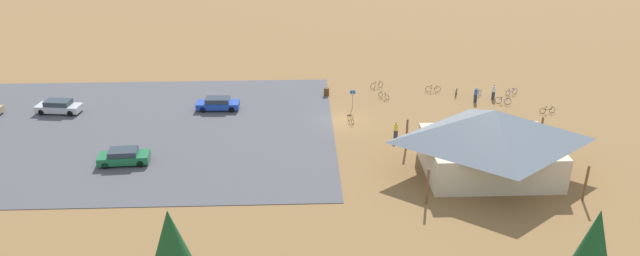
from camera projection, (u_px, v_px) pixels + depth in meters
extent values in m
plane|color=olive|center=(342.00, 121.00, 62.59)|extent=(160.00, 160.00, 0.00)
cube|color=#4C4C51|center=(112.00, 132.00, 60.06)|extent=(43.83, 28.66, 0.05)
cube|color=beige|center=(489.00, 157.00, 51.74)|extent=(10.79, 7.83, 3.07)
pyramid|color=slate|center=(493.00, 126.00, 50.53)|extent=(12.82, 9.85, 2.79)
cylinder|color=brown|center=(541.00, 132.00, 56.31)|extent=(0.20, 0.20, 3.07)
cylinder|color=brown|center=(407.00, 135.00, 55.87)|extent=(0.20, 0.20, 3.07)
cylinder|color=brown|center=(586.00, 183.00, 47.61)|extent=(0.20, 0.20, 3.07)
cylinder|color=brown|center=(427.00, 186.00, 47.18)|extent=(0.20, 0.20, 3.07)
cylinder|color=brown|center=(326.00, 92.00, 68.90)|extent=(0.60, 0.60, 0.90)
cylinder|color=#99999E|center=(353.00, 99.00, 65.10)|extent=(0.08, 0.08, 2.20)
cube|color=#1959B2|center=(353.00, 92.00, 64.77)|extent=(0.56, 0.04, 0.40)
cone|color=#194C23|center=(592.00, 254.00, 32.64)|extent=(3.14, 3.14, 5.56)
cone|color=#194C23|center=(171.00, 243.00, 34.91)|extent=(2.91, 2.91, 4.46)
torus|color=black|center=(387.00, 97.00, 67.71)|extent=(0.43, 0.53, 0.64)
torus|color=black|center=(381.00, 95.00, 68.40)|extent=(0.43, 0.53, 0.64)
cylinder|color=#B7B7BC|center=(384.00, 95.00, 68.01)|extent=(0.59, 0.74, 0.04)
cylinder|color=#B7B7BC|center=(385.00, 95.00, 67.85)|extent=(0.04, 0.04, 0.40)
cube|color=black|center=(385.00, 93.00, 67.76)|extent=(0.19, 0.21, 0.05)
cylinder|color=#B7B7BC|center=(381.00, 93.00, 68.24)|extent=(0.04, 0.04, 0.45)
cylinder|color=black|center=(381.00, 91.00, 68.15)|extent=(0.40, 0.32, 0.03)
torus|color=black|center=(457.00, 91.00, 69.34)|extent=(0.29, 0.67, 0.71)
torus|color=black|center=(456.00, 94.00, 68.48)|extent=(0.29, 0.67, 0.71)
cylinder|color=#197A7F|center=(456.00, 92.00, 68.86)|extent=(0.36, 0.86, 0.04)
cylinder|color=#197A7F|center=(456.00, 91.00, 68.98)|extent=(0.04, 0.04, 0.42)
cube|color=black|center=(457.00, 89.00, 68.89)|extent=(0.15, 0.22, 0.05)
cylinder|color=#197A7F|center=(456.00, 92.00, 68.48)|extent=(0.04, 0.04, 0.42)
cylinder|color=black|center=(456.00, 90.00, 68.39)|extent=(0.46, 0.20, 0.03)
torus|color=black|center=(515.00, 92.00, 69.28)|extent=(0.65, 0.32, 0.69)
torus|color=black|center=(508.00, 93.00, 68.87)|extent=(0.65, 0.32, 0.69)
cylinder|color=#2347B7|center=(512.00, 91.00, 69.03)|extent=(0.87, 0.42, 0.04)
cylinder|color=#2347B7|center=(513.00, 90.00, 69.06)|extent=(0.04, 0.04, 0.43)
cube|color=black|center=(513.00, 88.00, 68.98)|extent=(0.22, 0.15, 0.05)
cylinder|color=#2347B7|center=(509.00, 91.00, 68.82)|extent=(0.04, 0.04, 0.48)
cylinder|color=black|center=(509.00, 89.00, 68.72)|extent=(0.23, 0.45, 0.03)
torus|color=black|center=(349.00, 118.00, 62.38)|extent=(0.24, 0.66, 0.67)
torus|color=black|center=(353.00, 121.00, 61.56)|extent=(0.24, 0.66, 0.67)
cylinder|color=yellow|center=(351.00, 119.00, 61.93)|extent=(0.30, 0.84, 0.04)
cylinder|color=yellow|center=(350.00, 117.00, 62.04)|extent=(0.04, 0.04, 0.38)
cube|color=black|center=(350.00, 116.00, 61.96)|extent=(0.14, 0.21, 0.05)
cylinder|color=yellow|center=(352.00, 119.00, 61.55)|extent=(0.04, 0.04, 0.45)
cylinder|color=black|center=(352.00, 117.00, 61.46)|extent=(0.47, 0.18, 0.03)
torus|color=black|center=(428.00, 89.00, 69.92)|extent=(0.72, 0.07, 0.72)
torus|color=black|center=(437.00, 89.00, 69.92)|extent=(0.72, 0.07, 0.72)
cylinder|color=red|center=(433.00, 88.00, 69.87)|extent=(0.97, 0.08, 0.04)
cylinder|color=red|center=(431.00, 87.00, 69.83)|extent=(0.04, 0.04, 0.45)
cube|color=black|center=(432.00, 86.00, 69.73)|extent=(0.20, 0.09, 0.05)
cylinder|color=red|center=(437.00, 87.00, 69.82)|extent=(0.04, 0.04, 0.47)
cylinder|color=black|center=(437.00, 85.00, 69.72)|extent=(0.05, 0.48, 0.03)
torus|color=black|center=(480.00, 93.00, 69.00)|extent=(0.50, 0.51, 0.67)
torus|color=black|center=(475.00, 95.00, 68.26)|extent=(0.50, 0.51, 0.67)
cylinder|color=#1E7F38|center=(478.00, 93.00, 68.59)|extent=(0.73, 0.75, 0.04)
cylinder|color=#1E7F38|center=(479.00, 92.00, 68.68)|extent=(0.04, 0.04, 0.43)
cube|color=black|center=(479.00, 90.00, 68.59)|extent=(0.20, 0.20, 0.05)
cylinder|color=#1E7F38|center=(476.00, 93.00, 68.24)|extent=(0.04, 0.04, 0.47)
cylinder|color=black|center=(476.00, 91.00, 68.14)|extent=(0.37, 0.36, 0.03)
torus|color=black|center=(543.00, 111.00, 64.15)|extent=(0.66, 0.11, 0.66)
torus|color=black|center=(552.00, 110.00, 64.29)|extent=(0.66, 0.11, 0.66)
cylinder|color=black|center=(548.00, 110.00, 64.18)|extent=(0.98, 0.14, 0.04)
cylinder|color=black|center=(546.00, 109.00, 64.11)|extent=(0.04, 0.04, 0.43)
cube|color=black|center=(546.00, 107.00, 64.02)|extent=(0.21, 0.10, 0.05)
cylinder|color=black|center=(552.00, 108.00, 64.18)|extent=(0.04, 0.04, 0.47)
cylinder|color=black|center=(552.00, 106.00, 64.08)|extent=(0.08, 0.48, 0.03)
torus|color=black|center=(498.00, 100.00, 66.73)|extent=(0.72, 0.28, 0.74)
torus|color=black|center=(508.00, 101.00, 66.47)|extent=(0.72, 0.28, 0.74)
cylinder|color=#722D9E|center=(503.00, 100.00, 66.55)|extent=(0.88, 0.33, 0.04)
cylinder|color=#722D9E|center=(501.00, 99.00, 66.56)|extent=(0.04, 0.04, 0.41)
cube|color=black|center=(502.00, 97.00, 66.47)|extent=(0.22, 0.14, 0.05)
cylinder|color=#722D9E|center=(507.00, 99.00, 66.40)|extent=(0.04, 0.04, 0.46)
cylinder|color=black|center=(507.00, 97.00, 66.30)|extent=(0.18, 0.47, 0.03)
torus|color=black|center=(373.00, 86.00, 70.83)|extent=(0.64, 0.38, 0.71)
torus|color=black|center=(380.00, 85.00, 71.34)|extent=(0.64, 0.38, 0.71)
cylinder|color=orange|center=(377.00, 84.00, 71.04)|extent=(0.89, 0.51, 0.04)
cylinder|color=orange|center=(375.00, 84.00, 70.91)|extent=(0.04, 0.04, 0.43)
cube|color=black|center=(375.00, 82.00, 70.82)|extent=(0.21, 0.17, 0.05)
cylinder|color=orange|center=(380.00, 83.00, 71.20)|extent=(0.04, 0.04, 0.45)
cylinder|color=black|center=(380.00, 81.00, 71.11)|extent=(0.26, 0.44, 0.03)
cube|color=#1E6B3D|center=(124.00, 158.00, 53.61)|extent=(4.48, 2.17, 0.68)
cube|color=#2D3842|center=(123.00, 152.00, 53.37)|extent=(2.55, 1.81, 0.47)
cylinder|color=black|center=(105.00, 165.00, 52.82)|extent=(0.65, 0.27, 0.64)
cylinder|color=black|center=(109.00, 157.00, 54.30)|extent=(0.65, 0.27, 0.64)
cylinder|color=black|center=(140.00, 164.00, 53.12)|extent=(0.65, 0.27, 0.64)
cylinder|color=black|center=(143.00, 155.00, 54.60)|extent=(0.65, 0.27, 0.64)
cube|color=#1E42B2|center=(218.00, 105.00, 64.98)|extent=(4.55, 1.85, 0.63)
cube|color=#2D3842|center=(218.00, 100.00, 64.75)|extent=(2.56, 1.59, 0.50)
cylinder|color=black|center=(203.00, 110.00, 64.36)|extent=(0.65, 0.24, 0.64)
cylinder|color=black|center=(205.00, 104.00, 65.74)|extent=(0.65, 0.24, 0.64)
cylinder|color=black|center=(232.00, 109.00, 64.39)|extent=(0.65, 0.24, 0.64)
cylinder|color=black|center=(233.00, 104.00, 65.77)|extent=(0.65, 0.24, 0.64)
cube|color=#BCBCC1|center=(59.00, 108.00, 64.15)|extent=(4.81, 2.31, 0.67)
cube|color=#2D3842|center=(58.00, 103.00, 63.90)|extent=(2.76, 1.85, 0.52)
cylinder|color=black|center=(42.00, 112.00, 63.67)|extent=(0.66, 0.30, 0.64)
cylinder|color=black|center=(49.00, 107.00, 65.07)|extent=(0.66, 0.30, 0.64)
cylinder|color=black|center=(70.00, 113.00, 63.43)|extent=(0.66, 0.30, 0.64)
cylinder|color=black|center=(77.00, 108.00, 64.83)|extent=(0.66, 0.30, 0.64)
cube|color=#2D3347|center=(475.00, 98.00, 67.08)|extent=(0.36, 0.29, 0.90)
cylinder|color=blue|center=(476.00, 92.00, 66.78)|extent=(0.36, 0.36, 0.58)
sphere|color=tan|center=(476.00, 89.00, 66.61)|extent=(0.24, 0.24, 0.24)
cube|color=#2D3347|center=(493.00, 95.00, 67.95)|extent=(0.39, 0.36, 0.87)
cylinder|color=silver|center=(494.00, 89.00, 67.65)|extent=(0.36, 0.36, 0.59)
sphere|color=tan|center=(494.00, 86.00, 67.47)|extent=(0.24, 0.24, 0.24)
cube|color=#2D3347|center=(396.00, 135.00, 58.47)|extent=(0.40, 0.38, 0.87)
cylinder|color=yellow|center=(396.00, 127.00, 58.15)|extent=(0.36, 0.36, 0.68)
sphere|color=tan|center=(396.00, 123.00, 57.96)|extent=(0.24, 0.24, 0.24)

